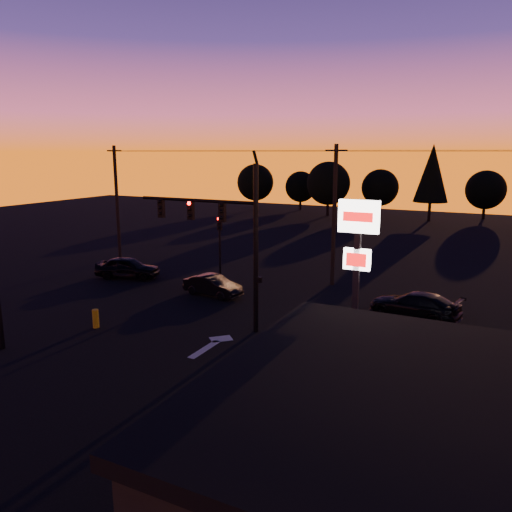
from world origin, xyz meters
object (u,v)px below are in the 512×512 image
at_px(secondary_signal, 220,239).
at_px(bollard, 96,319).
at_px(pylon_sign, 357,251).
at_px(traffic_signal_mast, 226,228).
at_px(car_mid, 213,286).
at_px(car_right, 414,305).
at_px(car_left, 128,267).
at_px(suv_parked, 357,393).

bearing_deg(secondary_signal, bollard, -94.35).
bearing_deg(bollard, pylon_sign, 2.56).
bearing_deg(traffic_signal_mast, car_mid, 129.05).
height_order(secondary_signal, car_right, secondary_signal).
bearing_deg(traffic_signal_mast, bollard, -151.73).
distance_m(traffic_signal_mast, car_mid, 7.07).
relative_size(car_left, car_right, 0.92).
distance_m(pylon_sign, bollard, 13.57).
xyz_separation_m(car_mid, car_right, (11.55, 1.29, 0.07)).
height_order(car_left, suv_parked, suv_parked).
height_order(traffic_signal_mast, suv_parked, traffic_signal_mast).
height_order(bollard, car_left, car_left).
relative_size(pylon_sign, suv_parked, 1.26).
xyz_separation_m(traffic_signal_mast, car_left, (-11.01, 5.34, -4.20)).
relative_size(bollard, car_mid, 0.25).
bearing_deg(car_mid, suv_parked, -122.70).
relative_size(pylon_sign, car_right, 1.44).
xyz_separation_m(pylon_sign, bollard, (-12.80, -0.57, -4.45)).
xyz_separation_m(pylon_sign, car_mid, (-10.62, 6.84, -4.30)).
distance_m(car_left, suv_parked, 21.87).
bearing_deg(suv_parked, car_left, 149.32).
bearing_deg(car_mid, car_right, -76.50).
relative_size(traffic_signal_mast, suv_parked, 1.60).
bearing_deg(car_mid, car_left, 89.52).
height_order(traffic_signal_mast, pylon_sign, traffic_signal_mast).
distance_m(car_mid, car_right, 11.62).
distance_m(bollard, suv_parked, 13.97).
relative_size(car_mid, suv_parked, 0.70).
distance_m(pylon_sign, car_right, 9.21).
bearing_deg(pylon_sign, car_mid, 147.23).
bearing_deg(pylon_sign, secondary_signal, 140.23).
xyz_separation_m(secondary_signal, pylon_sign, (12.00, -9.99, 2.05)).
height_order(car_mid, suv_parked, suv_parked).
distance_m(secondary_signal, bollard, 10.86).
bearing_deg(secondary_signal, car_mid, -66.37).
height_order(car_right, suv_parked, suv_parked).
bearing_deg(suv_parked, car_mid, 138.71).
height_order(car_mid, car_right, car_right).
bearing_deg(car_left, traffic_signal_mast, -133.03).
xyz_separation_m(traffic_signal_mast, car_mid, (-3.52, 4.34, -4.32)).
bearing_deg(traffic_signal_mast, car_left, 154.12).
bearing_deg(suv_parked, secondary_signal, 133.88).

